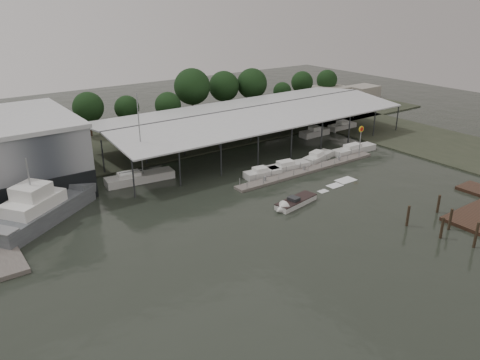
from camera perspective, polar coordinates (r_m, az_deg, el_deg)
ground at (r=59.74m, az=4.56°, el=-4.59°), size 200.00×200.00×0.00m
land_strip_far at (r=93.42m, az=-12.35°, el=4.84°), size 140.00×30.00×0.30m
land_strip_east at (r=98.30m, az=21.13°, el=4.70°), size 20.00×60.00×0.30m
covered_boat_shed at (r=88.42m, az=1.36°, el=8.44°), size 58.24×24.00×6.96m
floating_dock at (r=75.81m, az=8.35°, el=1.24°), size 28.00×2.00×1.40m
shell_fuel_sign at (r=83.15m, az=14.50°, el=5.32°), size 1.10×0.18×5.55m
distant_commercial_buildings at (r=129.33m, az=11.94°, el=10.29°), size 22.00×8.00×4.00m
grey_trawler at (r=63.26m, az=-23.09°, el=-3.25°), size 16.03×13.34×8.84m
white_sailboat at (r=72.15m, az=-12.23°, el=0.28°), size 10.54×3.74×13.64m
speedboat_underway at (r=62.99m, az=6.50°, el=-2.83°), size 18.31×5.06×2.00m
moored_cruiser_0 at (r=72.53m, az=2.73°, el=0.85°), size 6.13×2.88×1.70m
moored_cruiser_1 at (r=75.62m, az=5.79°, el=1.65°), size 7.68×3.08×1.70m
moored_cruiser_2 at (r=80.92m, az=9.53°, el=2.81°), size 7.20×3.83×1.70m
moored_cruiser_3 at (r=86.17m, az=13.71°, el=3.65°), size 9.12×2.52×1.70m
mooring_pilings at (r=60.95m, az=24.34°, el=-4.93°), size 6.76×8.24×3.69m
horizon_tree_line at (r=107.16m, az=-2.50°, el=10.96°), size 68.52×10.41×11.77m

